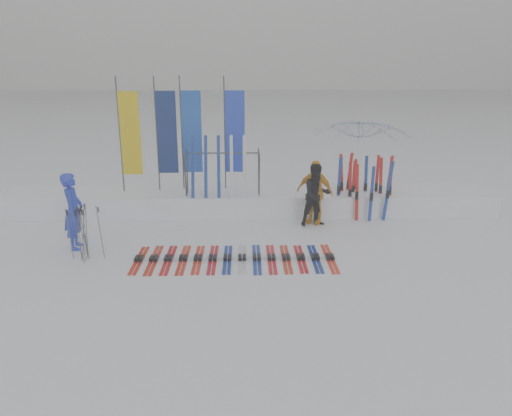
{
  "coord_description": "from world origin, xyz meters",
  "views": [
    {
      "loc": [
        -0.05,
        -9.22,
        4.29
      ],
      "look_at": [
        0.2,
        1.6,
        1.0
      ],
      "focal_mm": 35.0,
      "sensor_mm": 36.0,
      "label": 1
    }
  ],
  "objects_px": {
    "person_blue": "(73,211)",
    "person_black": "(317,195)",
    "ski_row": "(235,258)",
    "ski_rack": "(223,167)",
    "tent_canopy": "(359,162)",
    "person_yellow": "(315,192)"
  },
  "relations": [
    {
      "from": "person_blue",
      "to": "person_black",
      "type": "xyz_separation_m",
      "value": [
        5.81,
        1.51,
        -0.07
      ]
    },
    {
      "from": "person_blue",
      "to": "tent_canopy",
      "type": "relative_size",
      "value": 0.62
    },
    {
      "from": "person_blue",
      "to": "person_yellow",
      "type": "bearing_deg",
      "value": -81.32
    },
    {
      "from": "person_blue",
      "to": "person_yellow",
      "type": "distance_m",
      "value": 6.04
    },
    {
      "from": "ski_rack",
      "to": "tent_canopy",
      "type": "bearing_deg",
      "value": 13.95
    },
    {
      "from": "person_yellow",
      "to": "person_blue",
      "type": "bearing_deg",
      "value": -135.11
    },
    {
      "from": "ski_row",
      "to": "person_blue",
      "type": "bearing_deg",
      "value": 167.91
    },
    {
      "from": "person_black",
      "to": "person_yellow",
      "type": "height_order",
      "value": "person_yellow"
    },
    {
      "from": "tent_canopy",
      "to": "ski_rack",
      "type": "relative_size",
      "value": 1.43
    },
    {
      "from": "tent_canopy",
      "to": "person_yellow",
      "type": "bearing_deg",
      "value": -131.91
    },
    {
      "from": "person_blue",
      "to": "ski_row",
      "type": "height_order",
      "value": "person_blue"
    },
    {
      "from": "person_black",
      "to": "ski_row",
      "type": "relative_size",
      "value": 0.38
    },
    {
      "from": "person_black",
      "to": "ski_rack",
      "type": "height_order",
      "value": "ski_rack"
    },
    {
      "from": "person_black",
      "to": "ski_rack",
      "type": "xyz_separation_m",
      "value": [
        -2.48,
        0.91,
        0.56
      ]
    },
    {
      "from": "person_blue",
      "to": "ski_rack",
      "type": "bearing_deg",
      "value": -61.78
    },
    {
      "from": "person_black",
      "to": "ski_rack",
      "type": "relative_size",
      "value": 0.81
    },
    {
      "from": "person_blue",
      "to": "person_yellow",
      "type": "height_order",
      "value": "person_blue"
    },
    {
      "from": "tent_canopy",
      "to": "ski_row",
      "type": "xyz_separation_m",
      "value": [
        -3.6,
        -4.21,
        -1.27
      ]
    },
    {
      "from": "person_yellow",
      "to": "ski_row",
      "type": "bearing_deg",
      "value": -101.29
    },
    {
      "from": "tent_canopy",
      "to": "ski_row",
      "type": "relative_size",
      "value": 0.66
    },
    {
      "from": "person_blue",
      "to": "ski_rack",
      "type": "distance_m",
      "value": 4.15
    },
    {
      "from": "person_yellow",
      "to": "person_black",
      "type": "bearing_deg",
      "value": -54.26
    }
  ]
}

